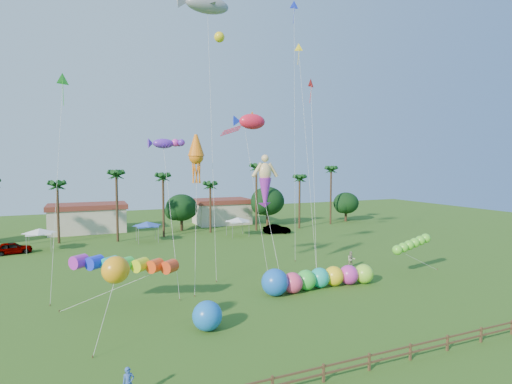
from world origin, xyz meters
name	(u,v)px	position (x,y,z in m)	size (l,w,h in m)	color
ground	(313,330)	(0.00, 0.00, 0.00)	(160.00, 160.00, 0.00)	#285116
tree_line	(197,206)	(3.57, 44.00, 4.28)	(69.46, 8.91, 11.00)	#3A2819
buildings_row	(153,217)	(-3.09, 50.00, 2.00)	(35.00, 7.00, 4.00)	beige
tent_row	(148,224)	(-6.00, 36.33, 2.75)	(31.00, 4.00, 0.60)	white
fence	(369,360)	(0.00, -6.00, 0.61)	(36.12, 0.12, 1.00)	brown
car_a	(12,248)	(-23.12, 35.58, 0.77)	(1.82, 4.53, 1.54)	#4C4C54
car_b	(277,229)	(14.87, 35.76, 0.74)	(1.57, 4.49, 1.48)	#4C4C54
spectator_a	(128,383)	(-12.64, -3.47, 0.79)	(0.58, 0.38, 1.59)	#2F58A7
spectator_b	(351,259)	(12.83, 12.86, 0.90)	(0.87, 0.68, 1.79)	gray
caterpillar_inflatable	(315,279)	(4.94, 7.71, 1.00)	(11.64, 2.54, 2.38)	#EF3F70
blue_ball	(207,316)	(-6.78, 2.83, 1.04)	(2.07, 2.07, 2.07)	blue
rainbow_tube	(145,269)	(-10.14, 8.86, 3.21)	(10.02, 4.99, 3.75)	#E84119
green_worm	(397,250)	(14.78, 7.86, 2.79)	(8.86, 2.64, 3.40)	#5ED32F
orange_ball_kite	(116,270)	(-12.72, 2.58, 4.97)	(2.51, 1.99, 5.83)	orange
merman_kite	(265,185)	(2.45, 13.36, 9.45)	(2.34, 5.88, 12.04)	#EDC686
fish_kite	(252,122)	(2.69, 17.31, 16.17)	(4.55, 5.49, 17.12)	red
shark_kite	(208,5)	(-1.68, 19.28, 28.60)	(6.67, 7.65, 29.74)	gray
squid_kite	(196,157)	(-4.64, 13.45, 12.21)	(2.19, 4.41, 14.41)	orange
lobster_kite	(163,144)	(-7.47, 14.52, 13.45)	(3.52, 6.03, 14.11)	#5F26BF
delta_kite_red	(311,87)	(9.71, 16.66, 20.35)	(2.33, 4.70, 21.32)	#FD231C
delta_kite_yellow	(299,54)	(8.97, 18.18, 24.36)	(1.11, 5.00, 25.57)	yellow
delta_kite_green	(63,83)	(-15.91, 17.04, 18.82)	(2.01, 5.07, 19.74)	green
delta_kite_blue	(294,11)	(9.75, 20.87, 30.16)	(2.07, 3.52, 31.49)	#162ACC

